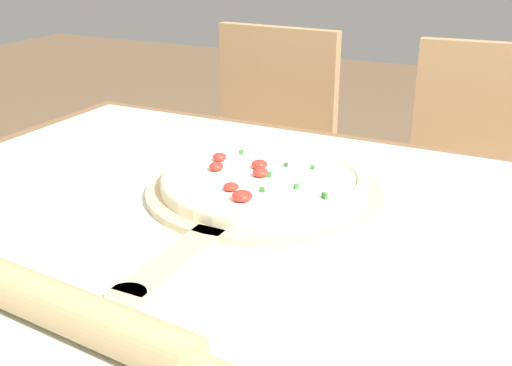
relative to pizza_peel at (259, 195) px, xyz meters
name	(u,v)px	position (x,y,z in m)	size (l,w,h in m)	color
dining_table	(208,281)	(-0.03, -0.11, -0.11)	(1.21, 1.04, 0.73)	brown
towel_cloth	(206,222)	(-0.03, -0.11, -0.01)	(1.13, 0.96, 0.00)	silver
pizza_peel	(259,195)	(0.00, 0.00, 0.00)	(0.39, 0.59, 0.01)	#D6B784
pizza	(264,180)	(0.00, 0.02, 0.02)	(0.34, 0.34, 0.03)	beige
rolling_pin	(68,310)	(-0.02, -0.42, 0.02)	(0.43, 0.08, 0.05)	tan
chair_left	(263,158)	(-0.36, 0.76, -0.23)	(0.42, 0.42, 0.88)	tan
chair_right	(477,193)	(0.25, 0.76, -0.23)	(0.43, 0.43, 0.88)	tan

